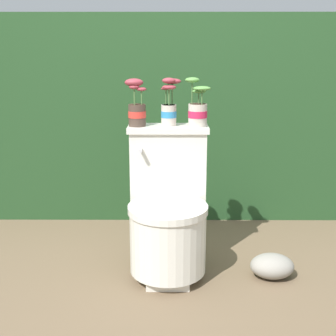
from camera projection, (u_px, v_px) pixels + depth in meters
The scene contains 7 objects.
ground_plane at pixel (161, 274), 2.56m from camera, with size 12.00×12.00×0.00m, color brown.
hedge_backdrop at pixel (164, 115), 3.48m from camera, with size 3.87×0.64×1.42m.
toilet at pixel (168, 213), 2.51m from camera, with size 0.44×0.54×0.79m.
potted_plant_left at pixel (137, 108), 2.51m from camera, with size 0.12×0.10×0.25m.
potted_plant_midleft at pixel (169, 105), 2.52m from camera, with size 0.11×0.09×0.26m.
potted_plant_middle at pixel (198, 109), 2.50m from camera, with size 0.14×0.11×0.26m.
garden_stone at pixel (272, 266), 2.51m from camera, with size 0.23×0.19×0.13m.
Camera 1 is at (0.05, -2.32, 1.22)m, focal length 50.00 mm.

